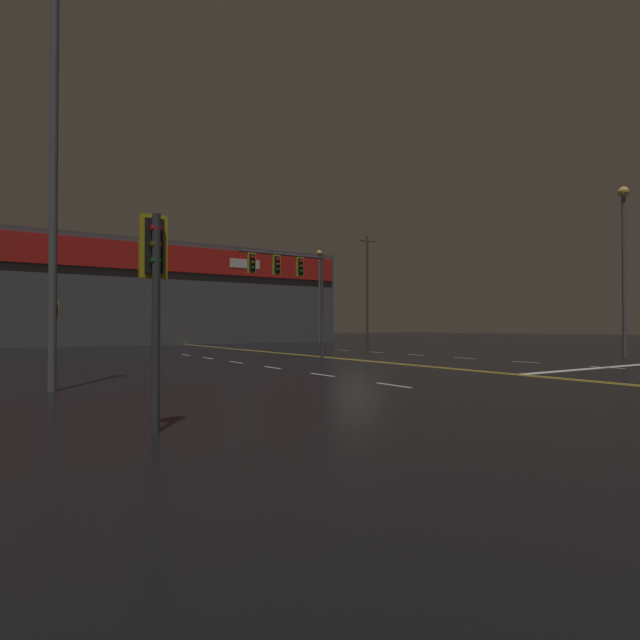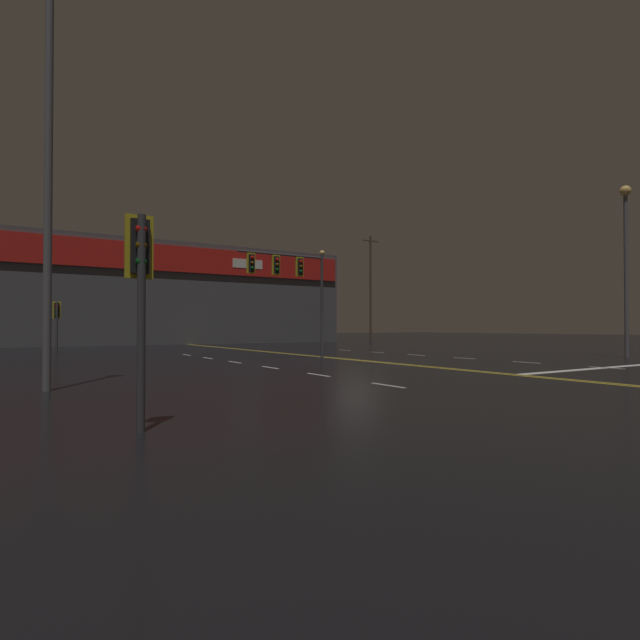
{
  "view_description": "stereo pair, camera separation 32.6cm",
  "coord_description": "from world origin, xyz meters",
  "px_view_note": "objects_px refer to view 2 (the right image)",
  "views": [
    {
      "loc": [
        -14.77,
        -19.42,
        1.6
      ],
      "look_at": [
        0.0,
        3.35,
        2.0
      ],
      "focal_mm": 28.0,
      "sensor_mm": 36.0,
      "label": 1
    },
    {
      "loc": [
        -14.5,
        -19.6,
        1.6
      ],
      "look_at": [
        0.0,
        3.35,
        2.0
      ],
      "focal_mm": 28.0,
      "sensor_mm": 36.0,
      "label": 2
    }
  ],
  "objects_px": {
    "traffic_signal_corner_northwest": "(57,316)",
    "traffic_signal_corner_southwest": "(140,272)",
    "traffic_signal_median": "(287,274)",
    "streetlight_median_approach": "(322,284)",
    "streetlight_near_right": "(49,99)",
    "streetlight_near_left": "(626,247)"
  },
  "relations": [
    {
      "from": "traffic_signal_corner_northwest",
      "to": "traffic_signal_corner_southwest",
      "type": "bearing_deg",
      "value": -91.74
    },
    {
      "from": "traffic_signal_median",
      "to": "traffic_signal_corner_southwest",
      "type": "relative_size",
      "value": 1.64
    },
    {
      "from": "streetlight_median_approach",
      "to": "traffic_signal_corner_northwest",
      "type": "bearing_deg",
      "value": -156.84
    },
    {
      "from": "streetlight_near_right",
      "to": "streetlight_median_approach",
      "type": "xyz_separation_m",
      "value": [
        26.56,
        28.8,
        -1.31
      ]
    },
    {
      "from": "traffic_signal_corner_northwest",
      "to": "streetlight_median_approach",
      "type": "xyz_separation_m",
      "value": [
        24.95,
        10.68,
        3.8
      ]
    },
    {
      "from": "streetlight_near_left",
      "to": "streetlight_median_approach",
      "type": "xyz_separation_m",
      "value": [
        -0.25,
        29.46,
        0.23
      ]
    },
    {
      "from": "traffic_signal_median",
      "to": "streetlight_near_right",
      "type": "height_order",
      "value": "streetlight_near_right"
    },
    {
      "from": "streetlight_near_right",
      "to": "streetlight_median_approach",
      "type": "relative_size",
      "value": 1.25
    },
    {
      "from": "traffic_signal_median",
      "to": "traffic_signal_corner_northwest",
      "type": "distance_m",
      "value": 14.16
    },
    {
      "from": "streetlight_near_right",
      "to": "streetlight_median_approach",
      "type": "distance_m",
      "value": 39.2
    },
    {
      "from": "streetlight_near_right",
      "to": "traffic_signal_corner_southwest",
      "type": "bearing_deg",
      "value": -82.08
    },
    {
      "from": "streetlight_near_left",
      "to": "streetlight_near_right",
      "type": "height_order",
      "value": "streetlight_near_right"
    },
    {
      "from": "streetlight_near_right",
      "to": "streetlight_median_approach",
      "type": "bearing_deg",
      "value": 47.31
    },
    {
      "from": "streetlight_near_left",
      "to": "traffic_signal_corner_southwest",
      "type": "bearing_deg",
      "value": -167.86
    },
    {
      "from": "traffic_signal_corner_southwest",
      "to": "streetlight_median_approach",
      "type": "xyz_separation_m",
      "value": [
        25.69,
        35.04,
        3.61
      ]
    },
    {
      "from": "traffic_signal_corner_northwest",
      "to": "streetlight_near_left",
      "type": "height_order",
      "value": "streetlight_near_left"
    },
    {
      "from": "traffic_signal_corner_northwest",
      "to": "streetlight_near_right",
      "type": "height_order",
      "value": "streetlight_near_right"
    },
    {
      "from": "traffic_signal_median",
      "to": "streetlight_near_right",
      "type": "relative_size",
      "value": 0.46
    },
    {
      "from": "traffic_signal_median",
      "to": "streetlight_median_approach",
      "type": "height_order",
      "value": "streetlight_median_approach"
    },
    {
      "from": "traffic_signal_median",
      "to": "streetlight_near_left",
      "type": "xyz_separation_m",
      "value": [
        15.7,
        -8.48,
        1.53
      ]
    },
    {
      "from": "traffic_signal_corner_southwest",
      "to": "traffic_signal_median",
      "type": "bearing_deg",
      "value": 53.94
    },
    {
      "from": "traffic_signal_corner_northwest",
      "to": "streetlight_median_approach",
      "type": "height_order",
      "value": "streetlight_median_approach"
    }
  ]
}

